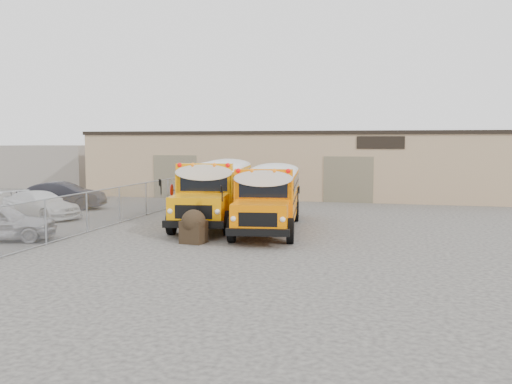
% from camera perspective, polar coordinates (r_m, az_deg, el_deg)
% --- Properties ---
extents(ground, '(120.00, 120.00, 0.00)m').
position_cam_1_polar(ground, '(23.65, -3.86, -4.67)').
color(ground, '#343230').
rests_on(ground, ground).
extents(warehouse, '(30.20, 10.20, 4.67)m').
position_cam_1_polar(warehouse, '(42.79, 4.47, 2.95)').
color(warehouse, tan).
rests_on(warehouse, ground).
extents(chainlink_fence, '(0.07, 18.07, 1.81)m').
position_cam_1_polar(chainlink_fence, '(28.59, -13.48, -1.26)').
color(chainlink_fence, gray).
rests_on(chainlink_fence, ground).
extents(distant_building_left, '(8.00, 6.00, 3.60)m').
position_cam_1_polar(distant_building_left, '(53.00, -19.30, 2.48)').
color(distant_building_left, gray).
rests_on(distant_building_left, ground).
extents(school_bus_left, '(4.09, 10.70, 3.05)m').
position_cam_1_polar(school_bus_left, '(34.83, -2.31, 1.44)').
color(school_bus_left, orange).
rests_on(school_bus_left, ground).
extents(school_bus_right, '(3.79, 10.15, 2.90)m').
position_cam_1_polar(school_bus_right, '(32.40, 2.21, 1.00)').
color(school_bus_right, orange).
rests_on(school_bus_right, ground).
extents(tarp_bundle, '(1.00, 0.98, 1.34)m').
position_cam_1_polar(tarp_bundle, '(22.59, -6.26, -3.39)').
color(tarp_bundle, black).
rests_on(tarp_bundle, ground).
extents(car_white, '(5.21, 3.42, 1.40)m').
position_cam_1_polar(car_white, '(31.67, -20.73, -1.20)').
color(car_white, silver).
rests_on(car_white, ground).
extents(car_dark, '(5.11, 2.83, 1.60)m').
position_cam_1_polar(car_dark, '(35.41, -18.78, -0.34)').
color(car_dark, black).
rests_on(car_dark, ground).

